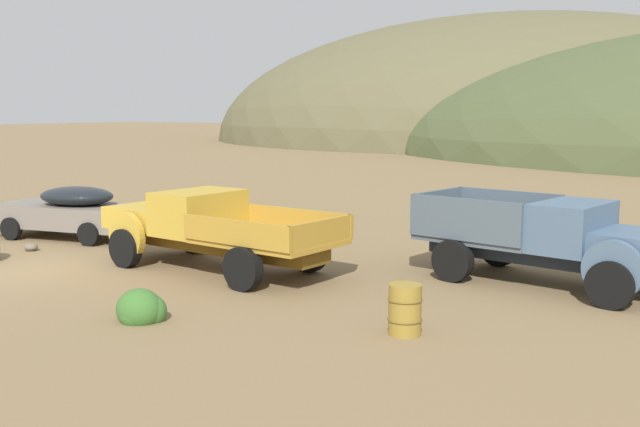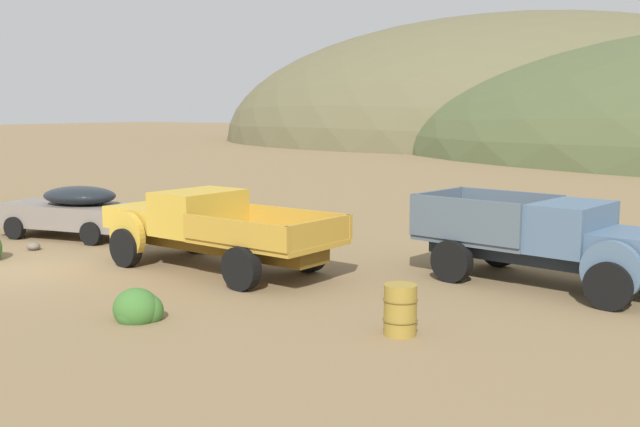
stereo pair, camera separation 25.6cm
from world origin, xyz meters
The scene contains 8 objects.
ground_plane centered at (0.00, 0.00, 0.00)m, with size 300.00×300.00×0.00m, color olive.
hill_far_right centered at (-12.41, 78.58, 0.00)m, with size 75.02×63.95×29.94m, color brown.
car_primer_gray centered at (-2.93, 3.75, 0.82)m, with size 5.02×2.73×1.57m.
truck_faded_yellow centered at (3.39, 2.59, 1.00)m, with size 6.65×3.05×1.89m.
truck_chalk_blue centered at (11.50, 5.11, 1.01)m, with size 6.06×3.21×1.91m.
oil_drum_by_truck centered at (10.00, 0.17, 0.44)m, with size 0.61×0.61×0.89m.
bush_front_right centered at (5.51, -1.62, 0.19)m, with size 0.92×0.82×0.78m.
rock_flat centered at (-2.03, 1.77, 0.10)m, with size 0.37×0.36×0.22m, color #6C6152.
Camera 1 is at (15.26, -11.22, 3.88)m, focal length 41.68 mm.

